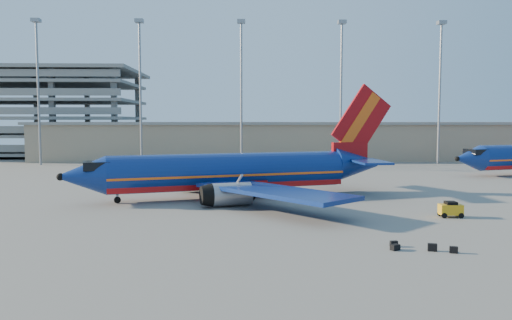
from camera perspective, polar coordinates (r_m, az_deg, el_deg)
name	(u,v)px	position (r m, az deg, el deg)	size (l,w,h in m)	color
ground	(287,201)	(55.02, 3.58, -4.66)	(220.00, 220.00, 0.00)	slate
terminal_building	(308,141)	(113.18, 5.95, 2.23)	(122.00, 16.00, 8.50)	gray
parking_garage	(16,109)	(140.27, -25.77, 5.27)	(62.00, 32.00, 21.40)	slate
light_mast_row	(291,77)	(100.97, 4.07, 9.49)	(101.60, 1.60, 28.65)	gray
aircraft_main	(237,173)	(57.03, -2.21, -1.45)	(38.18, 36.17, 13.29)	navy
baggage_tug	(451,209)	(48.82, 21.35, -5.24)	(2.05, 1.29, 1.44)	gold
luggage_pile	(418,247)	(35.93, 18.01, -9.45)	(4.29, 2.21, 0.51)	black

